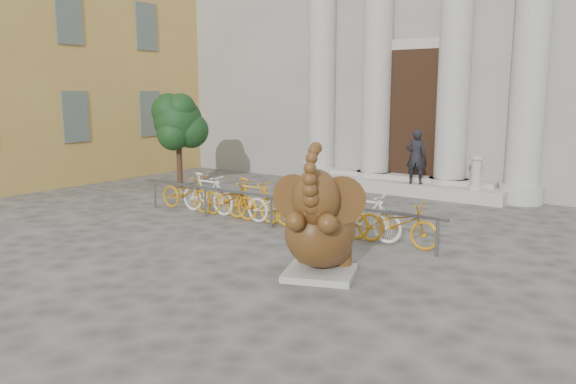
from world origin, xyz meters
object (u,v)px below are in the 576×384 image
Objects in this scene: elephant_statue at (320,229)px; tree at (178,122)px; bike_rack at (278,204)px; pedestrian at (416,157)px.

tree is (-8.23, 4.78, 1.24)m from elephant_statue.
elephant_statue is 3.67m from bike_rack.
tree reaches higher than pedestrian.
tree is at bearing 8.99° from pedestrian.
pedestrian reaches higher than bike_rack.
bike_rack is at bearing 116.44° from elephant_statue.
pedestrian is (-1.64, 7.68, 0.34)m from elephant_statue.
pedestrian is (1.05, 5.20, 0.64)m from bike_rack.
pedestrian is at bearing 23.70° from tree.
tree reaches higher than bike_rack.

